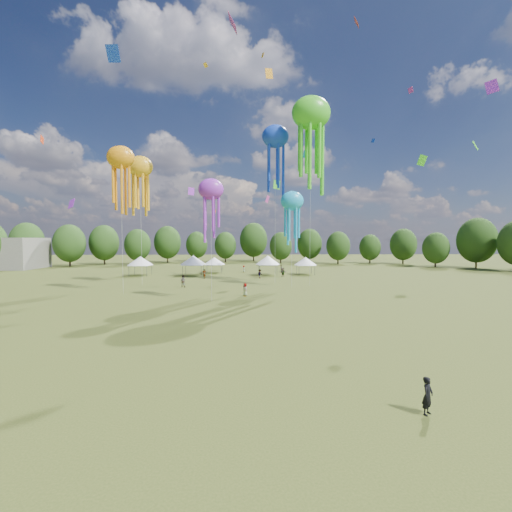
{
  "coord_description": "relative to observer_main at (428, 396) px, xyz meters",
  "views": [
    {
      "loc": [
        1.01,
        -15.66,
        7.53
      ],
      "look_at": [
        2.28,
        15.0,
        6.0
      ],
      "focal_mm": 23.13,
      "sensor_mm": 36.0,
      "label": 1
    }
  ],
  "objects": [
    {
      "name": "treeline",
      "position": [
        -12.83,
        64.66,
        5.73
      ],
      "size": [
        201.57,
        95.24,
        13.43
      ],
      "color": "#38281C",
      "rests_on": "ground"
    },
    {
      "name": "observer_main",
      "position": [
        0.0,
        0.0,
        0.0
      ],
      "size": [
        0.71,
        0.68,
        1.63
      ],
      "primitive_type": "imported",
      "rotation": [
        0.0,
        0.0,
        0.69
      ],
      "color": "black",
      "rests_on": "ground"
    },
    {
      "name": "ground",
      "position": [
        -8.96,
        2.14,
        -0.82
      ],
      "size": [
        300.0,
        300.0,
        0.0
      ],
      "primitive_type": "plane",
      "color": "#384416",
      "rests_on": "ground"
    },
    {
      "name": "festival_tents",
      "position": [
        -12.49,
        56.84,
        2.24
      ],
      "size": [
        39.88,
        9.65,
        4.18
      ],
      "color": "#47474C",
      "rests_on": "ground"
    },
    {
      "name": "spectators_far",
      "position": [
        -5.08,
        51.29,
        0.04
      ],
      "size": [
        17.5,
        32.85,
        1.81
      ],
      "color": "gray",
      "rests_on": "ground"
    },
    {
      "name": "small_kites",
      "position": [
        -8.45,
        42.77,
        30.16
      ],
      "size": [
        73.27,
        61.13,
        44.07
      ],
      "color": "orange",
      "rests_on": "ground"
    },
    {
      "name": "show_kites",
      "position": [
        -5.12,
        39.43,
        20.06
      ],
      "size": [
        33.13,
        19.14,
        30.63
      ],
      "color": "orange",
      "rests_on": "ground"
    },
    {
      "name": "spectator_near",
      "position": [
        -17.38,
        38.81,
        0.13
      ],
      "size": [
        1.08,
        0.94,
        1.89
      ],
      "primitive_type": "imported",
      "rotation": [
        0.0,
        0.0,
        2.86
      ],
      "color": "gray",
      "rests_on": "ground"
    }
  ]
}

